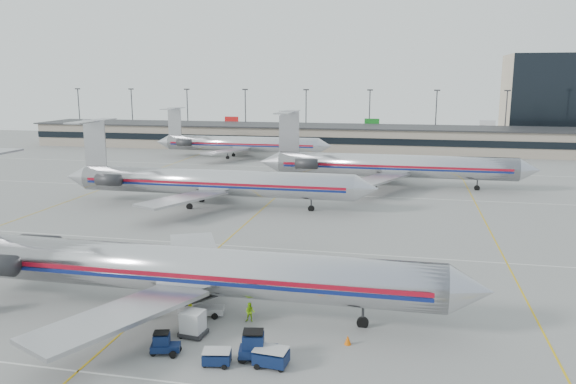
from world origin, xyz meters
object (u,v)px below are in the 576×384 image
(tug_center, at_px, (164,344))
(jet_second_row, at_px, (208,182))
(uld_container, at_px, (193,324))
(belt_loader, at_px, (202,308))
(jet_foreground, at_px, (174,268))

(tug_center, bearing_deg, jet_second_row, 90.85)
(uld_container, bearing_deg, belt_loader, 106.98)
(jet_foreground, bearing_deg, belt_loader, -11.82)
(tug_center, bearing_deg, uld_container, 57.25)
(jet_second_row, distance_m, uld_container, 42.35)
(tug_center, bearing_deg, belt_loader, 72.18)
(jet_foreground, height_order, uld_container, jet_foreground)
(tug_center, distance_m, uld_container, 3.08)
(jet_foreground, xyz_separation_m, jet_second_row, (-10.32, 36.04, 0.06))
(jet_foreground, xyz_separation_m, tug_center, (2.15, -6.98, -2.81))
(jet_second_row, height_order, uld_container, jet_second_row)
(jet_second_row, xyz_separation_m, uld_container, (13.39, -40.09, -2.62))
(jet_foreground, xyz_separation_m, belt_loader, (2.43, -0.51, -2.93))
(jet_second_row, bearing_deg, tug_center, -73.84)
(uld_container, bearing_deg, jet_foreground, 133.92)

